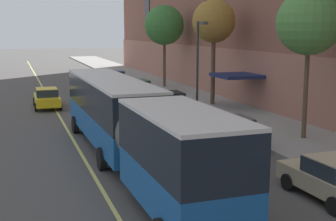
{
  "coord_description": "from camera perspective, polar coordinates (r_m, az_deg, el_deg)",
  "views": [
    {
      "loc": [
        -5.32,
        -20.21,
        6.09
      ],
      "look_at": [
        2.48,
        2.97,
        1.8
      ],
      "focal_mm": 50.0,
      "sensor_mm": 36.0,
      "label": 1
    }
  ],
  "objects": [
    {
      "name": "parked_car_navy_5",
      "position": [
        51.78,
        -6.42,
        4.0
      ],
      "size": [
        2.02,
        4.68,
        1.56
      ],
      "color": "navy",
      "rests_on": "ground"
    },
    {
      "name": "street_tree_far_uptown",
      "position": [
        37.04,
        5.6,
        10.7
      ],
      "size": [
        3.36,
        3.36,
        8.2
      ],
      "color": "brown",
      "rests_on": "sidewalk"
    },
    {
      "name": "ground_plane",
      "position": [
        21.76,
        -3.72,
        -6.32
      ],
      "size": [
        260.0,
        260.0,
        0.0
      ],
      "primitive_type": "plane",
      "color": "#4C4947"
    },
    {
      "name": "taxi_cab",
      "position": [
        37.53,
        -14.55,
        1.5
      ],
      "size": [
        2.03,
        4.57,
        1.56
      ],
      "color": "yellow",
      "rests_on": "ground"
    },
    {
      "name": "street_tree_mid_block",
      "position": [
        26.26,
        16.83,
        10.19
      ],
      "size": [
        3.49,
        3.49,
        8.01
      ],
      "color": "brown",
      "rests_on": "sidewalk"
    },
    {
      "name": "street_lamp",
      "position": [
        33.28,
        3.78,
        6.57
      ],
      "size": [
        0.36,
        1.48,
        6.46
      ],
      "color": "#2D2D30",
      "rests_on": "sidewalk"
    },
    {
      "name": "parked_car_black_0",
      "position": [
        34.26,
        0.29,
        1.04
      ],
      "size": [
        2.08,
        4.85,
        1.56
      ],
      "color": "black",
      "rests_on": "ground"
    },
    {
      "name": "parked_car_darkgray_3",
      "position": [
        24.87,
        7.95,
        -2.47
      ],
      "size": [
        2.03,
        4.45,
        1.56
      ],
      "color": "#4C4C51",
      "rests_on": "ground"
    },
    {
      "name": "parked_car_green_2",
      "position": [
        42.43,
        -3.58,
        2.74
      ],
      "size": [
        1.93,
        4.81,
        1.56
      ],
      "color": "#23603D",
      "rests_on": "ground"
    },
    {
      "name": "parked_car_champagne_6",
      "position": [
        17.94,
        19.28,
        -7.83
      ],
      "size": [
        2.07,
        4.31,
        1.56
      ],
      "color": "#BCAD89",
      "rests_on": "ground"
    },
    {
      "name": "lane_centerline",
      "position": [
        24.18,
        -10.76,
        -4.8
      ],
      "size": [
        0.16,
        140.0,
        0.01
      ],
      "primitive_type": "cube",
      "color": "#E0D66B",
      "rests_on": "ground"
    },
    {
      "name": "sidewalk",
      "position": [
        28.23,
        13.81,
        -2.65
      ],
      "size": [
        5.75,
        160.0,
        0.15
      ],
      "primitive_type": "cube",
      "color": "gray",
      "rests_on": "ground"
    },
    {
      "name": "city_bus",
      "position": [
        20.62,
        -4.9,
        -1.24
      ],
      "size": [
        3.02,
        19.28,
        3.62
      ],
      "color": "#19569E",
      "rests_on": "ground"
    },
    {
      "name": "street_tree_far_downtown",
      "position": [
        48.56,
        -0.46,
        10.34
      ],
      "size": [
        4.06,
        4.06,
        8.33
      ],
      "color": "brown",
      "rests_on": "sidewalk"
    }
  ]
}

